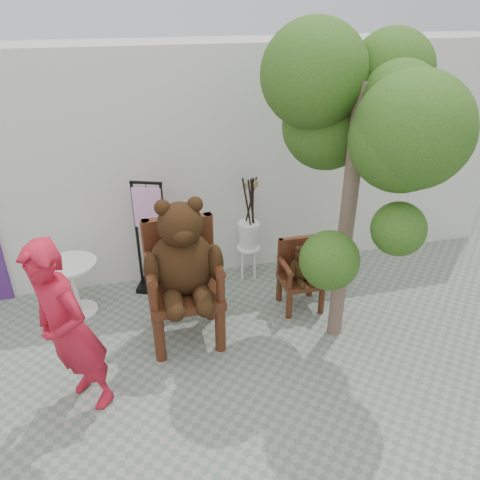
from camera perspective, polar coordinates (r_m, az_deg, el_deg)
The scene contains 9 objects.
ground_plane at distance 4.70m, azimuth 0.03°, elevation -20.46°, with size 60.00×60.00×0.00m, color gray.
back_wall at distance 6.49m, azimuth -6.73°, elevation 9.70°, with size 9.00×1.00×3.00m, color silver.
chair_big at distance 5.00m, azimuth -7.01°, elevation -2.88°, with size 0.83×0.90×1.72m.
chair_small at distance 5.76m, azimuth 7.43°, elevation -3.53°, with size 0.50×0.47×0.88m.
person at distance 4.41m, azimuth -20.24°, elevation -10.29°, with size 0.66×0.44×1.82m, color red.
cafe_table at distance 5.98m, azimuth -19.57°, elevation -4.82°, with size 0.60×0.60×0.70m.
display_stand at distance 6.12m, azimuth -10.64°, elevation -1.16°, with size 0.54×0.48×1.51m.
stool_bucket at distance 6.27m, azimuth 1.09°, elevation 0.68°, with size 0.32×0.32×1.45m.
tree at distance 4.63m, azimuth 15.51°, elevation 14.19°, with size 1.69×1.93×3.35m.
Camera 1 is at (-0.76, -3.02, 3.52)m, focal length 35.00 mm.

